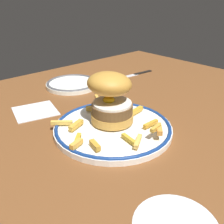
{
  "coord_description": "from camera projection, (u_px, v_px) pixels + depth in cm",
  "views": [
    {
      "loc": [
        -32.87,
        -38.39,
        28.05
      ],
      "look_at": [
        -0.26,
        -2.15,
        4.6
      ],
      "focal_mm": 41.36,
      "sensor_mm": 36.0,
      "label": 1
    }
  ],
  "objects": [
    {
      "name": "ground_plane",
      "position": [
        107.0,
        135.0,
        0.59
      ],
      "size": [
        126.38,
        96.92,
        4.0
      ],
      "primitive_type": "cube",
      "color": "brown"
    },
    {
      "name": "dinner_plate",
      "position": [
        112.0,
        128.0,
        0.56
      ],
      "size": [
        25.48,
        25.48,
        1.6
      ],
      "color": "white",
      "rests_on": "ground_plane"
    },
    {
      "name": "burger",
      "position": [
        111.0,
        97.0,
        0.55
      ],
      "size": [
        10.27,
        10.51,
        11.32
      ],
      "color": "#BC8637",
      "rests_on": "dinner_plate"
    },
    {
      "name": "fries_pile",
      "position": [
        112.0,
        122.0,
        0.55
      ],
      "size": [
        22.55,
        23.22,
        2.35
      ],
      "color": "gold",
      "rests_on": "dinner_plate"
    },
    {
      "name": "side_plate",
      "position": [
        72.0,
        84.0,
        0.81
      ],
      "size": [
        16.24,
        16.24,
        1.6
      ],
      "color": "white",
      "rests_on": "ground_plane"
    },
    {
      "name": "knife",
      "position": [
        136.0,
        74.0,
        0.93
      ],
      "size": [
        18.06,
        3.26,
        0.7
      ],
      "color": "black",
      "rests_on": "ground_plane"
    },
    {
      "name": "napkin",
      "position": [
        35.0,
        111.0,
        0.65
      ],
      "size": [
        12.12,
        11.93,
        0.4
      ],
      "primitive_type": "cube",
      "rotation": [
        0.0,
        0.0,
        -0.24
      ],
      "color": "silver",
      "rests_on": "ground_plane"
    }
  ]
}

